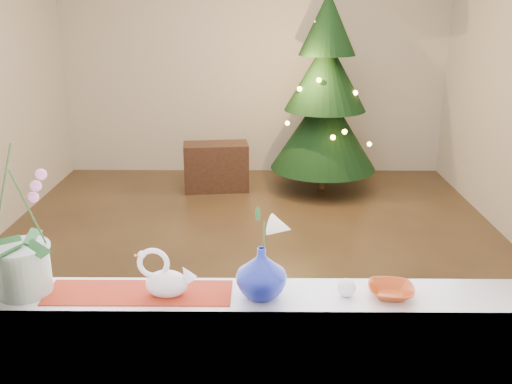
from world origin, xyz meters
TOP-DOWN VIEW (x-y plane):
  - ground at (0.00, 0.00)m, footprint 5.00×5.00m
  - wall_back at (0.00, 2.50)m, footprint 4.50×0.10m
  - wall_front at (0.00, -2.50)m, footprint 4.50×0.10m
  - windowsill at (0.00, -2.37)m, footprint 2.20×0.26m
  - window_frame at (0.00, -2.47)m, footprint 2.22×0.06m
  - runner at (-0.38, -2.37)m, footprint 0.70×0.20m
  - orchid_pot at (-0.81, -2.37)m, footprint 0.27×0.27m
  - swan at (-0.27, -2.39)m, footprint 0.24×0.17m
  - blue_vase at (0.08, -2.39)m, footprint 0.26×0.26m
  - lily at (0.08, -2.39)m, footprint 0.13×0.07m
  - paperweight at (0.40, -2.38)m, footprint 0.08×0.08m
  - amber_dish at (0.57, -2.38)m, footprint 0.16×0.16m
  - xmas_tree at (0.76, 1.78)m, footprint 1.44×1.44m
  - side_table at (-0.41, 1.73)m, footprint 0.73×0.43m

SIDE VIEW (x-z plane):
  - ground at x=0.00m, z-range 0.00..0.00m
  - side_table at x=-0.41m, z-range 0.00..0.52m
  - windowsill at x=0.00m, z-range 0.88..0.92m
  - runner at x=-0.38m, z-range 0.92..0.93m
  - amber_dish at x=0.57m, z-range 0.92..0.96m
  - paperweight at x=0.40m, z-range 0.92..0.99m
  - swan at x=-0.27m, z-range 0.92..1.10m
  - blue_vase at x=0.08m, z-range 0.92..1.15m
  - xmas_tree at x=0.76m, z-range 0.00..2.10m
  - lily at x=0.08m, z-range 1.15..1.32m
  - orchid_pot at x=-0.81m, z-range 0.92..1.55m
  - wall_back at x=0.00m, z-range 0.00..2.70m
  - wall_front at x=0.00m, z-range 0.00..2.70m
  - window_frame at x=0.00m, z-range 0.90..2.50m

